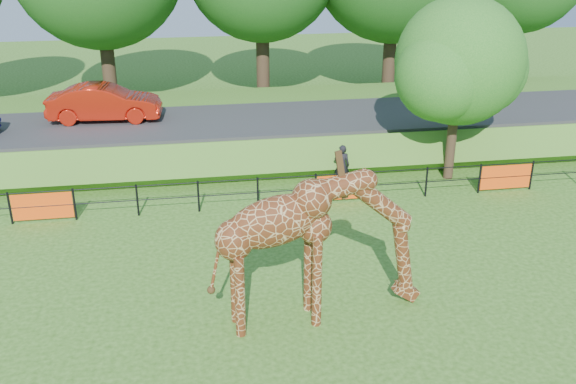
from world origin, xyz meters
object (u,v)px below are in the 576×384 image
Objects in this scene: visitor at (342,165)px; tree_east at (461,66)px; car_red at (105,103)px; giraffe at (320,247)px.

tree_east is (4.30, 0.11, 3.50)m from visitor.
tree_east is at bearing -107.51° from car_red.
tree_east is at bearing -165.12° from visitor.
car_red is 2.90× the size of visitor.
visitor is at bearing -178.53° from tree_east.
visitor is at bearing -116.86° from car_red.
car_red is at bearing 158.73° from tree_east.
giraffe is 1.16× the size of car_red.
car_red is 0.67× the size of tree_east.
tree_east reaches higher than visitor.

